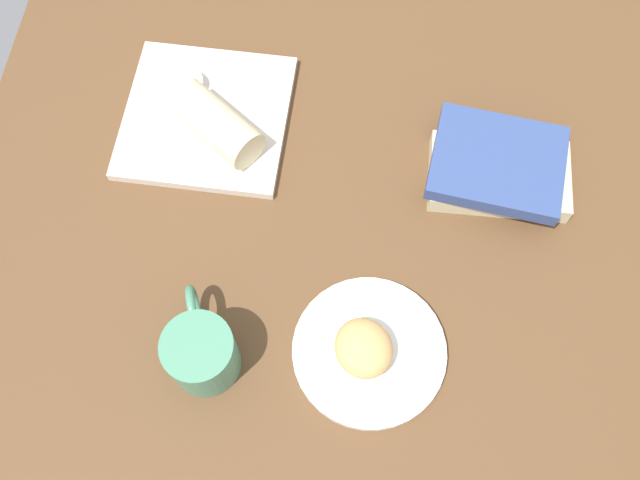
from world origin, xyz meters
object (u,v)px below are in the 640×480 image
at_px(scone_pastry, 364,348).
at_px(book_stack, 498,170).
at_px(round_plate, 369,351).
at_px(coffee_mug, 201,352).
at_px(sauce_cup, 187,84).
at_px(square_plate, 206,117).
at_px(breakfast_wrap, 216,124).

bearing_deg(scone_pastry, book_stack, 58.79).
bearing_deg(scone_pastry, round_plate, 28.28).
bearing_deg(coffee_mug, scone_pastry, 7.94).
relative_size(scone_pastry, sauce_cup, 1.62).
bearing_deg(sauce_cup, square_plate, -52.34).
relative_size(scone_pastry, coffee_mug, 0.59).
xyz_separation_m(sauce_cup, coffee_mug, (0.10, -0.43, 0.02)).
relative_size(book_stack, coffee_mug, 1.55).
distance_m(round_plate, breakfast_wrap, 0.41).
bearing_deg(coffee_mug, book_stack, 39.73).
distance_m(round_plate, square_plate, 0.45).
height_order(breakfast_wrap, book_stack, breakfast_wrap).
bearing_deg(sauce_cup, book_stack, -12.26).
height_order(breakfast_wrap, coffee_mug, coffee_mug).
xyz_separation_m(round_plate, sauce_cup, (-0.32, 0.40, 0.02)).
bearing_deg(round_plate, sauce_cup, 129.07).
relative_size(square_plate, sauce_cup, 4.94).
xyz_separation_m(book_stack, coffee_mug, (-0.39, -0.32, 0.02)).
distance_m(scone_pastry, coffee_mug, 0.21).
bearing_deg(book_stack, coffee_mug, -140.27).
relative_size(scone_pastry, book_stack, 0.38).
bearing_deg(round_plate, coffee_mug, -171.12).
bearing_deg(coffee_mug, round_plate, 8.88).
height_order(sauce_cup, breakfast_wrap, breakfast_wrap).
xyz_separation_m(square_plate, book_stack, (0.46, -0.06, 0.02)).
relative_size(scone_pastry, breakfast_wrap, 0.57).
bearing_deg(sauce_cup, coffee_mug, -76.81).
distance_m(square_plate, coffee_mug, 0.39).
relative_size(square_plate, book_stack, 1.17).
bearing_deg(round_plate, square_plate, 129.25).
bearing_deg(book_stack, breakfast_wrap, 176.68).
bearing_deg(square_plate, sauce_cup, 127.66).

